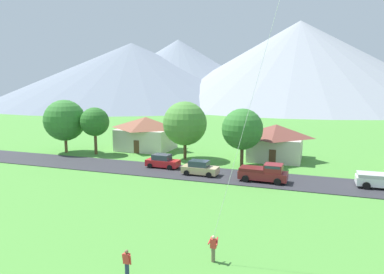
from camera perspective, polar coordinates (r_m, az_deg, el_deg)
road_strip at (r=41.37m, az=6.94°, el=-6.33°), size 160.00×6.60×0.08m
mountain_west_ridge at (r=189.19m, az=-2.21°, el=10.43°), size 108.32×108.32×32.39m
mountain_central_ridge at (r=182.98m, az=-9.57°, el=9.97°), size 138.57×138.57×29.80m
mountain_far_west_ridge at (r=177.19m, az=16.72°, el=11.21°), size 137.69×137.69×38.73m
mountain_far_east_ridge at (r=187.13m, az=2.07°, el=8.94°), size 84.13×84.13×22.50m
house_leftmost at (r=51.39m, az=13.25°, el=-0.66°), size 7.61×7.82×4.93m
house_right_center at (r=57.60m, az=-7.38°, el=0.68°), size 8.92×7.10×5.27m
tree_left_of_center at (r=49.59m, az=-1.14°, el=2.17°), size 6.14×6.14×8.15m
tree_center at (r=55.08m, az=-15.29°, el=2.35°), size 4.29×4.29×7.07m
tree_right_of_center at (r=45.75m, az=8.06°, el=1.25°), size 5.26×5.26×7.49m
tree_near_right at (r=57.81m, az=-19.70°, el=2.53°), size 6.26×6.26×8.13m
parked_car_tan_mid_west at (r=41.62m, az=1.28°, el=-5.00°), size 4.24×2.16×1.68m
parked_car_red_mid_east at (r=45.25m, az=-4.73°, el=-3.90°), size 4.25×2.17×1.68m
pickup_truck_maroon_east_side at (r=39.62m, az=11.49°, el=-5.60°), size 5.25×2.43×1.99m
watcher_person at (r=21.19m, az=-10.38°, el=-19.25°), size 0.56×0.24×1.68m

